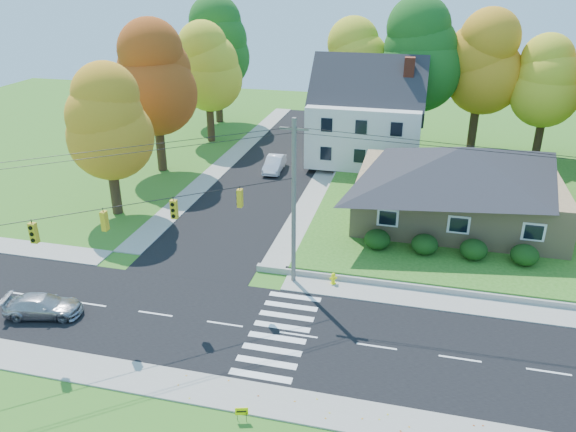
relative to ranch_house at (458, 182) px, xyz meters
name	(u,v)px	position (x,y,z in m)	size (l,w,h in m)	color
ground	(298,335)	(-8.00, -16.00, -3.27)	(120.00, 120.00, 0.00)	#3D7923
road_main	(298,335)	(-8.00, -16.00, -3.26)	(90.00, 8.00, 0.02)	black
road_cross	(278,164)	(-16.00, 10.00, -3.25)	(8.00, 44.00, 0.02)	black
sidewalk_north	(317,285)	(-8.00, -11.00, -3.23)	(90.00, 2.00, 0.08)	#9C9A90
sidewalk_south	(273,402)	(-8.00, -21.00, -3.23)	(90.00, 2.00, 0.08)	#9C9A90
lawn	(517,202)	(5.00, 5.00, -3.02)	(30.00, 30.00, 0.50)	#3D7923
ranch_house	(458,182)	(0.00, 0.00, 0.00)	(14.60, 10.60, 5.40)	tan
colonial_house	(367,117)	(-7.96, 12.00, 1.32)	(10.40, 8.40, 9.60)	silver
hedge_row	(449,247)	(-0.50, -6.20, -2.13)	(10.70, 1.70, 1.27)	#163A10
traffic_infrastructure	(302,234)	(-8.15, -14.65, 1.88)	(38.10, 10.66, 10.00)	#666059
tree_lot_0	(355,65)	(-10.00, 18.00, 5.04)	(6.72, 6.72, 12.51)	#3F2A19
tree_lot_1	(418,55)	(-4.00, 17.00, 6.35)	(7.84, 7.84, 14.60)	#3F2A19
tree_lot_2	(482,63)	(2.00, 18.00, 5.70)	(7.28, 7.28, 13.56)	#3F2A19
tree_lot_3	(549,82)	(8.00, 17.00, 4.39)	(6.16, 6.16, 11.47)	#3F2A19
tree_west_0	(106,121)	(-25.00, -4.00, 3.89)	(6.16, 6.16, 11.47)	#3F2A19
tree_west_1	(154,78)	(-26.00, 6.00, 5.20)	(7.28, 7.28, 13.56)	#3F2A19
tree_west_2	(207,67)	(-25.00, 16.00, 4.54)	(6.72, 6.72, 12.51)	#3F2A19
tree_west_3	(216,44)	(-27.00, 24.00, 5.85)	(7.84, 7.84, 14.60)	#3F2A19
silver_sedan	(43,306)	(-21.77, -17.56, -2.65)	(1.67, 4.10, 1.19)	#AAAAAF
white_car	(274,164)	(-15.78, 8.07, -2.55)	(1.46, 4.20, 1.38)	silver
fire_hydrant	(333,279)	(-7.12, -10.60, -2.89)	(0.44, 0.35, 0.78)	#F7F805
yard_sign	(242,412)	(-8.96, -22.34, -2.78)	(0.53, 0.19, 0.68)	black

